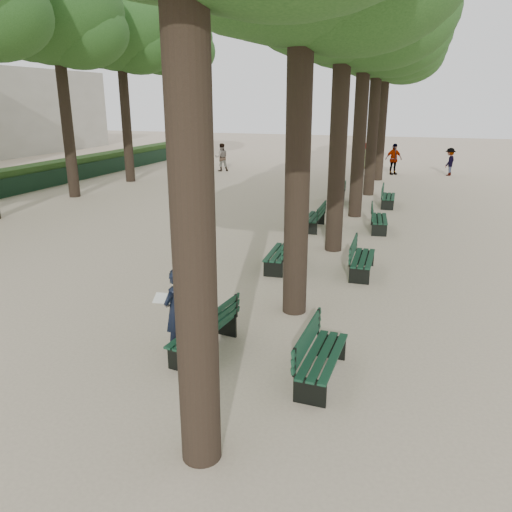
% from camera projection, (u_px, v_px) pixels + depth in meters
% --- Properties ---
extents(ground, '(120.00, 120.00, 0.00)m').
position_uv_depth(ground, '(171.00, 365.00, 8.89)').
color(ground, '#C4B194').
rests_on(ground, ground).
extents(tree_central_3, '(6.00, 6.00, 9.95)m').
position_uv_depth(tree_central_3, '(367.00, 8.00, 17.91)').
color(tree_central_3, '#33261C').
rests_on(tree_central_3, ground).
extents(tree_central_4, '(6.00, 6.00, 9.95)m').
position_uv_depth(tree_central_4, '(380.00, 26.00, 22.44)').
color(tree_central_4, '#33261C').
rests_on(tree_central_4, ground).
extents(tree_central_5, '(6.00, 6.00, 9.95)m').
position_uv_depth(tree_central_5, '(388.00, 39.00, 26.97)').
color(tree_central_5, '#33261C').
rests_on(tree_central_5, ground).
extents(tree_far_3, '(6.00, 6.00, 10.45)m').
position_uv_depth(tree_far_3, '(55.00, 13.00, 21.81)').
color(tree_far_3, '#33261C').
rests_on(tree_far_3, ground).
extents(tree_far_4, '(6.00, 6.00, 10.45)m').
position_uv_depth(tree_far_4, '(119.00, 27.00, 26.34)').
color(tree_far_4, '#33261C').
rests_on(tree_far_4, ground).
extents(tree_far_5, '(6.00, 6.00, 10.45)m').
position_uv_depth(tree_far_5, '(165.00, 38.00, 30.87)').
color(tree_far_5, '#33261C').
rests_on(tree_far_5, ground).
extents(bench_left_0, '(0.79, 1.86, 0.92)m').
position_uv_depth(bench_left_0, '(204.00, 339.00, 9.27)').
color(bench_left_0, black).
rests_on(bench_left_0, ground).
extents(bench_left_1, '(0.68, 1.83, 0.92)m').
position_uv_depth(bench_left_1, '(279.00, 259.00, 13.93)').
color(bench_left_1, black).
rests_on(bench_left_1, ground).
extents(bench_left_2, '(0.62, 1.81, 0.92)m').
position_uv_depth(bench_left_2, '(314.00, 222.00, 18.12)').
color(bench_left_2, black).
rests_on(bench_left_2, ground).
extents(bench_left_3, '(0.63, 1.82, 0.92)m').
position_uv_depth(bench_left_3, '(337.00, 197.00, 22.63)').
color(bench_left_3, black).
rests_on(bench_left_3, ground).
extents(bench_right_0, '(0.63, 1.82, 0.92)m').
position_uv_depth(bench_right_0, '(322.00, 365.00, 8.35)').
color(bench_right_0, black).
rests_on(bench_right_0, ground).
extents(bench_right_1, '(0.62, 1.82, 0.92)m').
position_uv_depth(bench_right_1, '(362.00, 264.00, 13.43)').
color(bench_right_1, black).
rests_on(bench_right_1, ground).
extents(bench_right_2, '(0.77, 1.85, 0.92)m').
position_uv_depth(bench_right_2, '(379.00, 223.00, 17.88)').
color(bench_right_2, black).
rests_on(bench_right_2, ground).
extents(bench_right_3, '(0.64, 1.82, 0.92)m').
position_uv_depth(bench_right_3, '(388.00, 200.00, 21.93)').
color(bench_right_3, black).
rests_on(bench_right_3, ground).
extents(man_with_map, '(0.66, 0.71, 1.64)m').
position_uv_depth(man_with_map, '(176.00, 311.00, 9.11)').
color(man_with_map, black).
rests_on(man_with_map, ground).
extents(pedestrian_b, '(0.68, 1.14, 1.69)m').
position_uv_depth(pedestrian_b, '(450.00, 162.00, 30.69)').
color(pedestrian_b, '#262628').
rests_on(pedestrian_b, ground).
extents(pedestrian_a, '(0.93, 0.74, 1.79)m').
position_uv_depth(pedestrian_a, '(222.00, 157.00, 32.61)').
color(pedestrian_a, '#262628').
rests_on(pedestrian_a, ground).
extents(pedestrian_d, '(0.92, 0.65, 1.75)m').
position_uv_depth(pedestrian_d, '(367.00, 155.00, 33.88)').
color(pedestrian_d, '#262628').
rests_on(pedestrian_d, ground).
extents(pedestrian_e, '(1.48, 0.84, 1.59)m').
position_uv_depth(pedestrian_e, '(193.00, 166.00, 29.13)').
color(pedestrian_e, '#262628').
rests_on(pedestrian_e, ground).
extents(pedestrian_c, '(1.15, 0.94, 1.92)m').
position_uv_depth(pedestrian_c, '(394.00, 159.00, 31.07)').
color(pedestrian_c, '#262628').
rests_on(pedestrian_c, ground).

